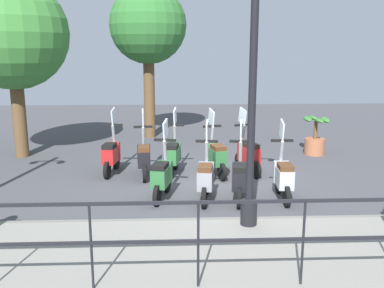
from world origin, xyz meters
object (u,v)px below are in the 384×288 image
tree_distant (148,27)px  potted_palm (315,139)px  tree_large (12,34)px  scooter_near_3 (162,175)px  scooter_near_1 (240,177)px  scooter_near_2 (206,177)px  scooter_near_0 (283,176)px  scooter_far_4 (111,154)px  scooter_far_0 (248,154)px  scooter_far_1 (216,156)px  scooter_far_2 (173,154)px  lamp_post_near (252,94)px  scooter_far_3 (144,157)px

tree_distant → potted_palm: 6.29m
tree_large → scooter_near_3: (-3.59, -3.95, -2.79)m
scooter_near_1 → scooter_near_2: bearing=96.0°
scooter_near_2 → tree_distant: bearing=20.7°
scooter_near_0 → scooter_near_3: (0.15, 2.36, 0.00)m
tree_distant → scooter_near_3: size_ratio=3.18×
scooter_far_4 → potted_palm: bearing=-65.5°
tree_large → scooter_near_0: bearing=-120.6°
scooter_near_0 → scooter_far_0: size_ratio=1.00×
scooter_near_1 → scooter_far_1: bearing=19.2°
scooter_near_0 → scooter_near_3: bearing=89.6°
scooter_near_3 → scooter_far_2: size_ratio=1.00×
tree_distant → scooter_near_2: 7.16m
scooter_far_0 → scooter_far_2: same height
potted_palm → scooter_far_1: scooter_far_1 is taller
lamp_post_near → scooter_near_1: 2.30m
lamp_post_near → scooter_far_0: bearing=-9.5°
lamp_post_near → scooter_near_2: (1.53, 0.58, -1.76)m
scooter_far_4 → scooter_far_0: bearing=-84.9°
tree_distant → scooter_far_3: tree_distant is taller
scooter_far_0 → scooter_near_3: bearing=112.5°
scooter_near_3 → scooter_far_3: bearing=29.3°
scooter_far_2 → scooter_far_4: same height
tree_distant → scooter_near_3: 6.91m
potted_palm → scooter_near_3: bearing=129.8°
tree_distant → scooter_near_2: tree_distant is taller
scooter_far_2 → scooter_far_3: bearing=115.0°
scooter_near_1 → scooter_far_2: (1.89, 1.28, 0.00)m
scooter_far_0 → scooter_far_1: bearing=83.4°
scooter_far_0 → potted_palm: bearing=-68.3°
tree_distant → scooter_near_0: 7.61m
lamp_post_near → scooter_far_4: 4.71m
scooter_far_1 → lamp_post_near: bearing=169.0°
lamp_post_near → scooter_near_3: (1.68, 1.42, -1.76)m
potted_palm → scooter_far_1: bearing=123.4°
scooter_near_1 → scooter_far_4: 3.38m
scooter_near_0 → scooter_far_1: same height
scooter_near_2 → lamp_post_near: bearing=-151.2°
scooter_near_0 → scooter_near_1: same height
potted_palm → scooter_far_4: scooter_far_4 is taller
scooter_near_1 → scooter_far_2: size_ratio=1.00×
scooter_near_1 → scooter_far_2: 2.29m
scooter_near_1 → scooter_far_3: (1.69, 1.96, 0.00)m
tree_large → tree_distant: 4.25m
scooter_near_0 → scooter_far_4: size_ratio=1.00×
scooter_far_1 → scooter_far_4: same height
scooter_far_0 → scooter_far_2: (0.03, 1.76, 0.00)m
scooter_near_3 → scooter_far_2: bearing=5.1°
scooter_near_3 → scooter_far_1: bearing=-25.9°
lamp_post_near → scooter_near_3: lamp_post_near is taller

